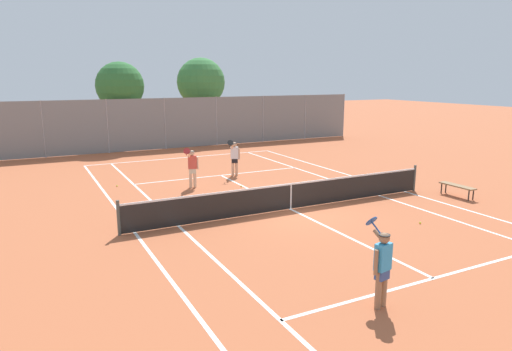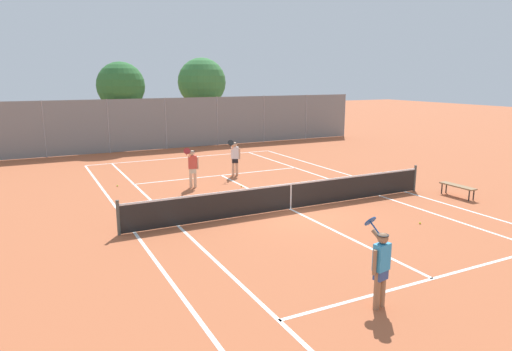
% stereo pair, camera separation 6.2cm
% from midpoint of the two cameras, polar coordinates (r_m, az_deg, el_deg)
% --- Properties ---
extents(ground_plane, '(120.00, 120.00, 0.00)m').
position_cam_midpoint_polar(ground_plane, '(16.31, 4.24, -4.22)').
color(ground_plane, '#B25B38').
extents(court_line_markings, '(11.10, 23.90, 0.01)m').
position_cam_midpoint_polar(court_line_markings, '(16.31, 4.24, -4.21)').
color(court_line_markings, white).
rests_on(court_line_markings, ground).
extents(tennis_net, '(12.00, 0.10, 1.07)m').
position_cam_midpoint_polar(tennis_net, '(16.17, 4.26, -2.49)').
color(tennis_net, '#474C47').
rests_on(tennis_net, ground).
extents(player_near_side, '(0.56, 0.82, 1.77)m').
position_cam_midpoint_polar(player_near_side, '(9.64, 15.30, -10.69)').
color(player_near_side, '#936B4C').
rests_on(player_near_side, ground).
extents(player_far_left, '(0.78, 0.71, 1.77)m').
position_cam_midpoint_polar(player_far_left, '(19.39, -8.06, 1.16)').
color(player_far_left, beige).
rests_on(player_far_left, ground).
extents(player_far_right, '(0.81, 0.70, 1.77)m').
position_cam_midpoint_polar(player_far_right, '(21.58, -2.78, 2.39)').
color(player_far_right, '#D8A884').
rests_on(player_far_right, ground).
extents(loose_tennis_ball_0, '(0.07, 0.07, 0.07)m').
position_cam_midpoint_polar(loose_tennis_ball_0, '(15.66, -5.92, -4.82)').
color(loose_tennis_ball_0, '#D1DB33').
rests_on(loose_tennis_ball_0, ground).
extents(loose_tennis_ball_1, '(0.07, 0.07, 0.07)m').
position_cam_midpoint_polar(loose_tennis_ball_1, '(17.49, -2.82, -2.95)').
color(loose_tennis_ball_1, '#D1DB33').
rests_on(loose_tennis_ball_1, ground).
extents(loose_tennis_ball_2, '(0.07, 0.07, 0.07)m').
position_cam_midpoint_polar(loose_tennis_ball_2, '(19.51, -1.95, -1.34)').
color(loose_tennis_ball_2, '#D1DB33').
rests_on(loose_tennis_ball_2, ground).
extents(loose_tennis_ball_3, '(0.07, 0.07, 0.07)m').
position_cam_midpoint_polar(loose_tennis_ball_3, '(15.59, 19.72, -5.59)').
color(loose_tennis_ball_3, '#D1DB33').
rests_on(loose_tennis_ball_3, ground).
extents(loose_tennis_ball_5, '(0.07, 0.07, 0.07)m').
position_cam_midpoint_polar(loose_tennis_ball_5, '(20.45, -17.06, -1.25)').
color(loose_tennis_ball_5, '#D1DB33').
rests_on(loose_tennis_ball_5, ground).
extents(courtside_bench, '(0.36, 1.50, 0.47)m').
position_cam_midpoint_polar(courtside_bench, '(19.49, 23.78, -1.27)').
color(courtside_bench, olive).
rests_on(courtside_bench, ground).
extents(back_fence, '(28.79, 0.08, 3.30)m').
position_cam_midpoint_polar(back_fence, '(30.22, -11.37, 6.38)').
color(back_fence, gray).
rests_on(back_fence, ground).
extents(tree_behind_left, '(3.06, 3.06, 5.57)m').
position_cam_midpoint_polar(tree_behind_left, '(31.07, -16.64, 10.51)').
color(tree_behind_left, brown).
rests_on(tree_behind_left, ground).
extents(tree_behind_right, '(3.42, 3.42, 5.94)m').
position_cam_midpoint_polar(tree_behind_right, '(33.45, -6.81, 11.38)').
color(tree_behind_right, brown).
rests_on(tree_behind_right, ground).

